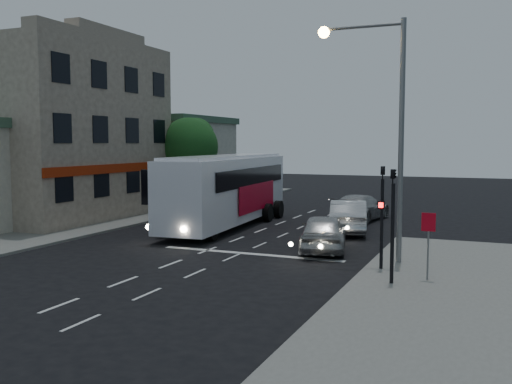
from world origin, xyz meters
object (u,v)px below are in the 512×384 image
at_px(traffic_signal_side, 393,212).
at_px(regulatory_sign, 428,235).
at_px(tour_bus, 227,188).
at_px(car_suv, 323,232).
at_px(streetlight, 384,112).
at_px(traffic_signal_main, 382,204).
at_px(car_sedan_a, 348,216).
at_px(street_tree, 189,144).
at_px(car_sedan_b, 360,207).

relative_size(traffic_signal_side, regulatory_sign, 1.86).
height_order(tour_bus, regulatory_sign, tour_bus).
distance_m(car_suv, traffic_signal_side, 6.43).
xyz_separation_m(car_suv, traffic_signal_side, (3.71, -5.00, 1.62)).
bearing_deg(streetlight, tour_bus, 146.08).
bearing_deg(traffic_signal_main, streetlight, 100.20).
relative_size(car_sedan_a, street_tree, 0.81).
height_order(car_sedan_b, street_tree, street_tree).
relative_size(car_suv, regulatory_sign, 2.12).
bearing_deg(car_sedan_b, traffic_signal_side, 114.18).
height_order(car_sedan_a, traffic_signal_side, traffic_signal_side).
relative_size(car_suv, traffic_signal_main, 1.14).
distance_m(car_sedan_a, regulatory_sign, 10.58).
xyz_separation_m(traffic_signal_side, street_tree, (-16.51, 16.22, 2.08)).
bearing_deg(car_suv, streetlight, 136.52).
bearing_deg(traffic_signal_side, tour_bus, 136.94).
bearing_deg(streetlight, car_sedan_b, 106.18).
bearing_deg(traffic_signal_side, streetlight, 105.70).
distance_m(car_sedan_a, streetlight, 8.97).
bearing_deg(regulatory_sign, car_sedan_a, 117.71).
distance_m(traffic_signal_side, regulatory_sign, 1.61).
distance_m(car_sedan_b, traffic_signal_main, 13.68).
bearing_deg(car_sedan_b, regulatory_sign, 118.85).
height_order(traffic_signal_main, traffic_signal_side, same).
height_order(car_suv, regulatory_sign, regulatory_sign).
xyz_separation_m(traffic_signal_side, streetlight, (-0.96, 3.40, 3.31)).
bearing_deg(traffic_signal_main, traffic_signal_side, -70.51).
relative_size(car_sedan_a, car_sedan_b, 0.95).
height_order(car_sedan_b, traffic_signal_main, traffic_signal_main).
distance_m(car_sedan_a, traffic_signal_main, 9.06).
bearing_deg(car_sedan_b, street_tree, 2.65).
xyz_separation_m(traffic_signal_side, regulatory_sign, (1.00, 0.96, -0.82)).
bearing_deg(car_sedan_a, traffic_signal_side, 97.50).
bearing_deg(car_sedan_a, car_sedan_b, -98.07).
height_order(car_suv, streetlight, streetlight).
xyz_separation_m(car_suv, traffic_signal_main, (3.01, -3.02, 1.62)).
height_order(tour_bus, traffic_signal_main, traffic_signal_main).
distance_m(streetlight, street_tree, 20.19).
bearing_deg(traffic_signal_side, traffic_signal_main, 109.49).
bearing_deg(car_sedan_a, streetlight, 99.88).
bearing_deg(streetlight, traffic_signal_main, -79.80).
xyz_separation_m(car_sedan_b, streetlight, (3.38, -11.66, 4.96)).
bearing_deg(car_sedan_a, street_tree, -38.42).
distance_m(tour_bus, streetlight, 12.09).
relative_size(car_suv, streetlight, 0.52).
xyz_separation_m(car_sedan_a, street_tree, (-12.60, 5.92, 3.67)).
xyz_separation_m(traffic_signal_main, streetlight, (-0.26, 1.42, 3.31)).
height_order(car_sedan_b, traffic_signal_side, traffic_signal_side).
bearing_deg(traffic_signal_main, car_suv, 134.85).
xyz_separation_m(tour_bus, street_tree, (-5.98, 6.39, 2.38)).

